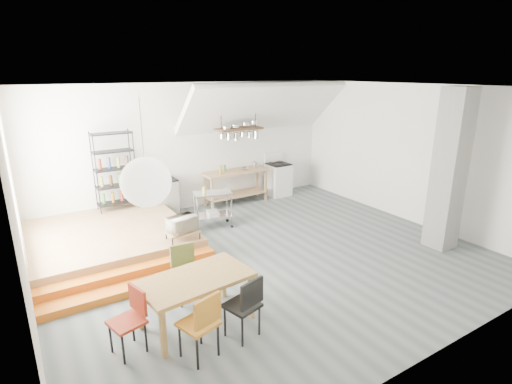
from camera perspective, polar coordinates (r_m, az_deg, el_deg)
floor at (r=7.91m, az=1.43°, el=-9.07°), size 8.00×8.00×0.00m
wall_back at (r=10.38m, az=-9.28°, el=6.36°), size 8.00×0.04×3.20m
wall_left at (r=6.21m, az=-31.02°, el=-3.10°), size 0.04×7.00×3.20m
wall_right at (r=10.08m, az=20.93°, el=5.14°), size 0.04×7.00×3.20m
ceiling at (r=7.11m, az=1.63°, el=14.77°), size 8.00×7.00×0.02m
slope_ceiling at (r=10.56m, az=1.00°, el=11.96°), size 4.40×1.44×1.32m
window_pane at (r=7.61m, az=-31.52°, el=1.73°), size 0.02×2.50×2.20m
platform at (r=8.69m, az=-20.22°, el=-6.27°), size 3.00×3.00×0.40m
step_lower at (r=7.02m, az=-16.55°, el=-12.82°), size 3.00×0.35×0.13m
step_upper at (r=7.29m, az=-17.37°, el=-11.13°), size 3.00×0.35×0.27m
concrete_column at (r=8.68m, az=25.89°, el=2.80°), size 0.50×0.50×3.20m
kitchen_counter at (r=10.76m, az=-2.90°, el=1.60°), size 1.80×0.60×0.91m
stove at (r=11.52m, az=3.18°, el=1.89°), size 0.60×0.60×1.18m
pot_rack at (r=10.30m, az=-2.26°, el=8.60°), size 1.20×0.50×1.43m
wire_shelving at (r=9.57m, az=-19.56°, el=3.02°), size 0.88×0.38×1.80m
microwave_shelf at (r=7.71m, az=-10.43°, el=-5.62°), size 0.60×0.40×0.16m
paper_lantern at (r=4.92m, az=-15.44°, el=1.35°), size 0.60×0.60×0.60m
dining_table at (r=5.75m, az=-8.58°, el=-12.65°), size 1.62×1.02×0.73m
chair_mustard at (r=5.15m, az=-7.72°, el=-17.76°), size 0.52×0.52×0.92m
chair_black at (r=5.46m, az=-1.45°, el=-15.52°), size 0.51×0.51×0.90m
chair_olive at (r=6.43m, az=-10.08°, el=-10.57°), size 0.43×0.43×0.88m
chair_red at (r=5.50m, az=-17.40°, el=-16.41°), size 0.48×0.48×0.86m
rolling_cart at (r=9.16m, az=-6.21°, el=-1.80°), size 0.93×0.65×0.83m
mini_fridge at (r=10.08m, az=-12.89°, el=-0.78°), size 0.56×0.56×0.95m
microwave at (r=7.65m, az=-10.49°, el=-4.50°), size 0.58×0.45×0.29m
bowl at (r=10.75m, az=-1.71°, el=3.33°), size 0.30×0.30×0.06m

